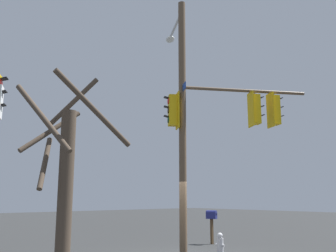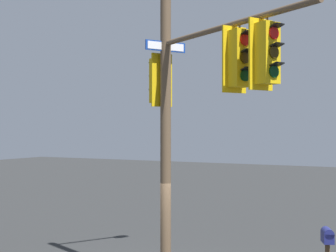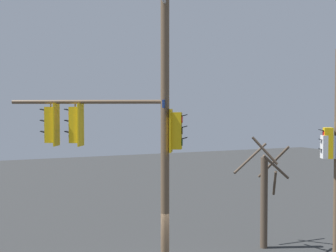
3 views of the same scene
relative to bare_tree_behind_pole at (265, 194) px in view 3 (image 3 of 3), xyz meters
The scene contains 3 objects.
main_signal_pole_assembly 7.44m from the bare_tree_behind_pole, 109.55° to the left, with size 4.85×4.74×9.16m.
secondary_pole_assembly 3.51m from the bare_tree_behind_pole, 162.98° to the right, with size 0.52×0.74×7.77m.
bare_tree_behind_pole is the anchor object (origin of this frame).
Camera 3 is at (-12.90, 5.99, 5.67)m, focal length 49.63 mm.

